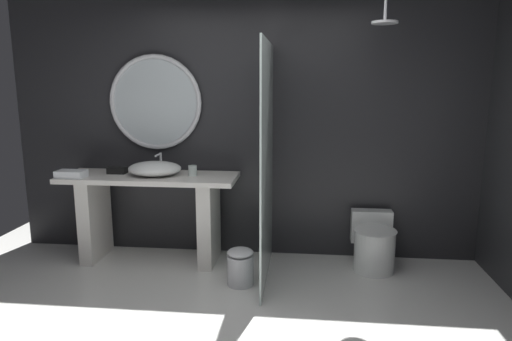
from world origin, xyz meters
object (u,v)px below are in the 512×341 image
Objects in this scene: rain_shower_head at (385,20)px; folded_hand_towel at (71,174)px; toilet at (374,244)px; tissue_box at (117,170)px; waste_bin at (240,266)px; tumbler_cup at (193,171)px; vessel_sink at (155,168)px; round_wall_mirror at (155,102)px.

rain_shower_head reaches higher than folded_hand_towel.
toilet is 2.04× the size of folded_hand_towel.
rain_shower_head is at bearing -99.99° from toilet.
tissue_box is 1.58m from waste_bin.
tumbler_cup is at bearing 172.55° from rain_shower_head.
waste_bin is (-1.21, -0.49, -0.08)m from toilet.
vessel_sink is 2.85× the size of tissue_box.
tissue_box is at bearing -146.73° from round_wall_mirror.
toilet is (2.10, 0.02, -0.69)m from vessel_sink.
rain_shower_head is (2.13, -0.47, 0.70)m from round_wall_mirror.
vessel_sink is at bearing 13.61° from folded_hand_towel.
waste_bin is 1.83m from folded_hand_towel.
tumbler_cup reaches higher than toilet.
rain_shower_head is at bearing -12.47° from round_wall_mirror.
rain_shower_head is 0.51× the size of toilet.
round_wall_mirror is 3.37× the size of rain_shower_head.
folded_hand_towel is (-1.12, -0.21, -0.01)m from tumbler_cup.
round_wall_mirror reaches higher than toilet.
round_wall_mirror is 1.84m from waste_bin.
rain_shower_head reaches higher than tumbler_cup.
waste_bin is (0.53, -0.50, -0.75)m from tumbler_cup.
folded_hand_towel is (-0.35, -0.24, 0.00)m from tissue_box.
tumbler_cup is 0.30× the size of waste_bin.
vessel_sink reaches higher than folded_hand_towel.
vessel_sink reaches higher than waste_bin.
round_wall_mirror is at bearing 173.06° from toilet.
waste_bin is at bearing -158.05° from toilet.
round_wall_mirror is 1.73× the size of toilet.
round_wall_mirror reaches higher than waste_bin.
tissue_box is 2.59m from toilet.
vessel_sink is 0.78m from folded_hand_towel.
tumbler_cup is at bearing 5.01° from vessel_sink.
toilet is at bearing 0.45° from vessel_sink.
tissue_box is 0.67× the size of folded_hand_towel.
tissue_box is 0.64× the size of rain_shower_head.
folded_hand_towel is at bearing 179.84° from rain_shower_head.
tumbler_cup is at bearing 136.61° from waste_bin.
vessel_sink is 2.21m from toilet.
toilet is at bearing 80.01° from rain_shower_head.
tumbler_cup is 0.10× the size of round_wall_mirror.
folded_hand_towel reaches higher than toilet.
tissue_box is at bearing 179.08° from toilet.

